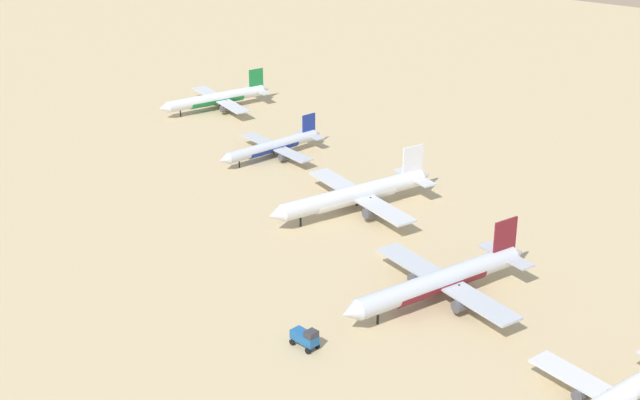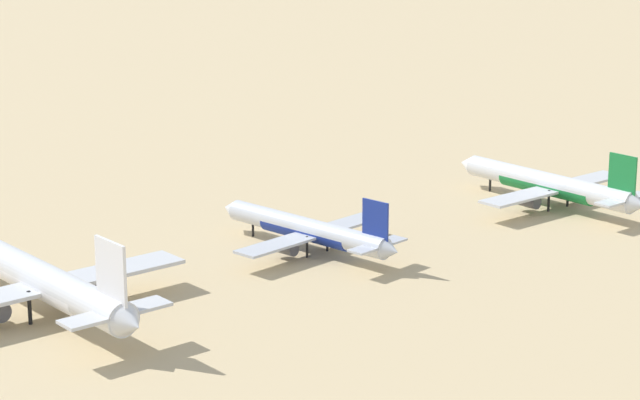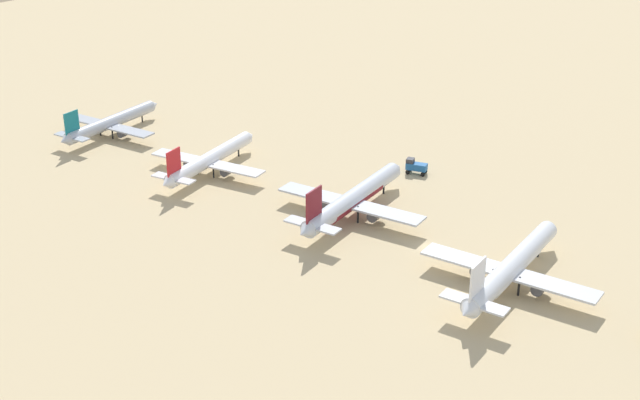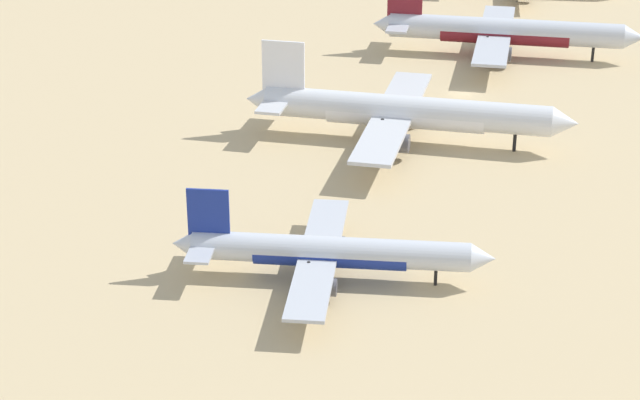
# 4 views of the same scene
# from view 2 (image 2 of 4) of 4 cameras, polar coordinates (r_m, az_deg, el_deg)

# --- Properties ---
(parked_jet_0) EXTENTS (36.66, 29.78, 10.57)m
(parked_jet_0) POSITION_cam_2_polar(r_m,az_deg,el_deg) (199.15, 10.25, 0.69)
(parked_jet_0) COLOR silver
(parked_jet_0) RESTS_ON ground
(parked_jet_1) EXTENTS (32.58, 26.66, 9.43)m
(parked_jet_1) POSITION_cam_2_polar(r_m,az_deg,el_deg) (173.30, -0.53, -1.34)
(parked_jet_1) COLOR silver
(parked_jet_1) RESTS_ON ground
(parked_jet_2) EXTENTS (44.37, 36.04, 12.80)m
(parked_jet_2) POSITION_cam_2_polar(r_m,az_deg,el_deg) (153.01, -12.44, -3.50)
(parked_jet_2) COLOR silver
(parked_jet_2) RESTS_ON ground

